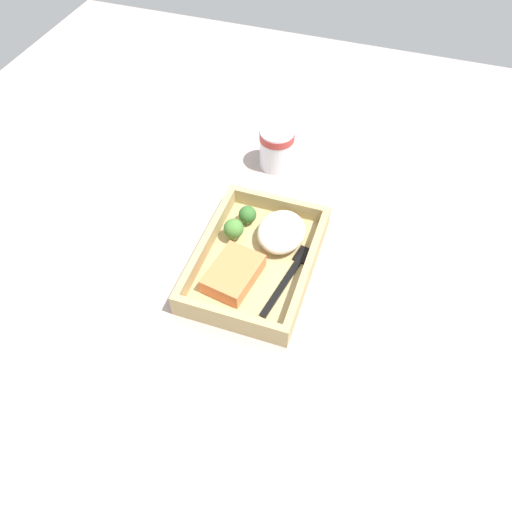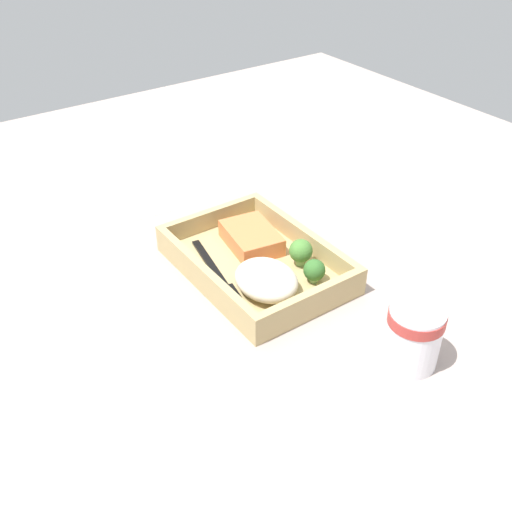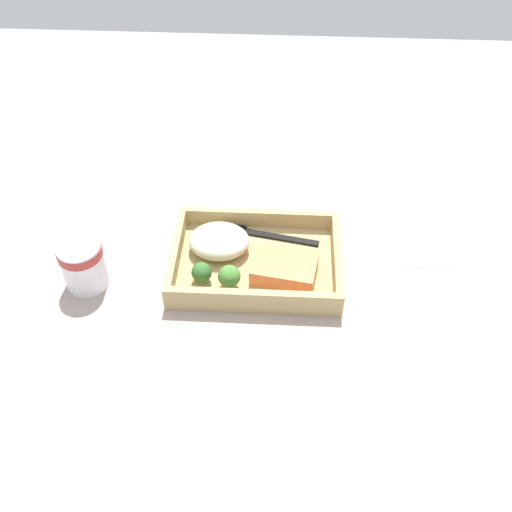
% 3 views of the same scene
% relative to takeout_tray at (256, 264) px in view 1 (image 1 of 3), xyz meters
% --- Properties ---
extents(ground_plane, '(1.60, 1.60, 0.02)m').
position_rel_takeout_tray_xyz_m(ground_plane, '(0.00, 0.00, -0.02)').
color(ground_plane, '#A29189').
extents(takeout_tray, '(0.27, 0.19, 0.01)m').
position_rel_takeout_tray_xyz_m(takeout_tray, '(0.00, 0.00, 0.00)').
color(takeout_tray, tan).
rests_on(takeout_tray, ground_plane).
extents(tray_rim, '(0.27, 0.19, 0.03)m').
position_rel_takeout_tray_xyz_m(tray_rim, '(0.00, 0.00, 0.02)').
color(tray_rim, tan).
rests_on(tray_rim, takeout_tray).
extents(salmon_fillet, '(0.11, 0.08, 0.03)m').
position_rel_takeout_tray_xyz_m(salmon_fillet, '(-0.05, 0.02, 0.02)').
color(salmon_fillet, '#ED7743').
rests_on(salmon_fillet, takeout_tray).
extents(mashed_potatoes, '(0.10, 0.08, 0.04)m').
position_rel_takeout_tray_xyz_m(mashed_potatoes, '(0.06, -0.03, 0.03)').
color(mashed_potatoes, beige).
rests_on(mashed_potatoes, takeout_tray).
extents(broccoli_floret_1, '(0.03, 0.03, 0.04)m').
position_rel_takeout_tray_xyz_m(broccoli_floret_1, '(0.04, 0.05, 0.03)').
color(broccoli_floret_1, '#749D59').
rests_on(broccoli_floret_1, takeout_tray).
extents(broccoli_floret_2, '(0.03, 0.03, 0.04)m').
position_rel_takeout_tray_xyz_m(broccoli_floret_2, '(0.08, 0.04, 0.03)').
color(broccoli_floret_2, '#80AA64').
rests_on(broccoli_floret_2, takeout_tray).
extents(fork, '(0.16, 0.05, 0.00)m').
position_rel_takeout_tray_xyz_m(fork, '(-0.01, -0.06, 0.01)').
color(fork, black).
rests_on(fork, takeout_tray).
extents(paper_cup, '(0.07, 0.07, 0.08)m').
position_rel_takeout_tray_xyz_m(paper_cup, '(0.26, 0.05, 0.04)').
color(paper_cup, white).
rests_on(paper_cup, ground_plane).
extents(receipt_slip, '(0.11, 0.13, 0.00)m').
position_rel_takeout_tray_xyz_m(receipt_slip, '(-0.28, -0.07, -0.00)').
color(receipt_slip, white).
rests_on(receipt_slip, ground_plane).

